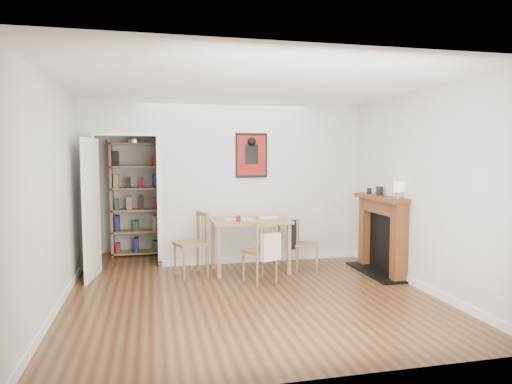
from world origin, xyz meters
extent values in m
plane|color=brown|center=(0.00, 0.00, 0.00)|extent=(5.20, 5.20, 0.00)
plane|color=silver|center=(0.00, 2.60, 1.30)|extent=(4.50, 0.00, 4.50)
plane|color=silver|center=(0.00, -2.60, 1.30)|extent=(4.50, 0.00, 4.50)
plane|color=silver|center=(-2.25, 0.00, 1.30)|extent=(0.00, 5.20, 5.20)
plane|color=silver|center=(2.25, 0.00, 1.30)|extent=(0.00, 5.20, 5.20)
plane|color=white|center=(0.00, 0.00, 2.60)|extent=(5.20, 5.20, 0.00)
cube|color=silver|center=(0.57, 1.40, 1.30)|extent=(3.35, 0.10, 2.60)
cube|color=silver|center=(-2.12, 1.40, 1.30)|extent=(0.25, 0.10, 2.60)
cube|color=silver|center=(-1.55, 1.40, 2.33)|extent=(0.90, 0.10, 0.55)
cube|color=white|center=(-2.03, 1.40, 1.02)|extent=(0.06, 0.14, 2.05)
cube|color=white|center=(-1.07, 1.40, 1.02)|extent=(0.06, 0.14, 2.05)
cube|color=white|center=(0.57, 1.34, 0.05)|extent=(3.35, 0.02, 0.10)
cube|color=white|center=(-2.24, -0.60, 0.05)|extent=(0.02, 4.00, 0.10)
cube|color=white|center=(2.24, -0.60, 0.05)|extent=(0.02, 4.00, 0.10)
cube|color=white|center=(-2.02, 0.93, 1.00)|extent=(0.15, 0.80, 2.00)
cube|color=black|center=(0.40, 1.33, 1.75)|extent=(0.52, 0.02, 0.72)
cube|color=maroon|center=(0.40, 1.32, 1.75)|extent=(0.46, 0.00, 0.64)
cube|color=#9A7647|center=(0.25, 0.76, 0.77)|extent=(1.17, 0.74, 0.04)
cube|color=#9A7647|center=(-0.27, 0.46, 0.38)|extent=(0.05, 0.05, 0.75)
cube|color=#9A7647|center=(0.77, 0.46, 0.38)|extent=(0.05, 0.05, 0.75)
cube|color=#9A7647|center=(-0.27, 1.07, 0.38)|extent=(0.05, 0.05, 0.75)
cube|color=#9A7647|center=(0.77, 1.07, 0.38)|extent=(0.05, 0.05, 0.75)
cube|color=black|center=(0.93, 0.72, 0.55)|extent=(0.19, 0.33, 0.41)
cube|color=beige|center=(0.35, -0.01, 0.53)|extent=(0.30, 0.20, 0.37)
cube|color=#9A7647|center=(-1.86, 2.35, 1.00)|extent=(0.04, 0.34, 1.99)
cube|color=#9A7647|center=(-1.06, 2.35, 1.00)|extent=(0.04, 0.34, 1.99)
cube|color=#9A7647|center=(-1.46, 2.35, 0.04)|extent=(0.84, 0.34, 0.03)
cube|color=#9A7647|center=(-1.46, 2.35, 0.80)|extent=(0.84, 0.34, 0.03)
cube|color=#9A7647|center=(-1.46, 2.35, 1.95)|extent=(0.84, 0.34, 0.03)
cube|color=maroon|center=(-1.46, 2.35, 1.00)|extent=(0.73, 0.27, 0.27)
cube|color=brown|center=(2.15, -0.24, 0.55)|extent=(0.20, 0.16, 1.10)
cube|color=brown|center=(2.15, 0.74, 0.55)|extent=(0.20, 0.16, 1.10)
cube|color=brown|center=(2.12, 0.25, 1.13)|extent=(0.30, 1.21, 0.06)
cube|color=brown|center=(2.15, 0.25, 1.00)|extent=(0.20, 0.85, 0.20)
cube|color=black|center=(2.21, 0.25, 0.45)|extent=(0.08, 0.81, 0.88)
cube|color=black|center=(2.09, 0.25, 0.01)|extent=(0.45, 1.25, 0.03)
cylinder|color=maroon|center=(0.04, 0.60, 0.84)|extent=(0.07, 0.07, 0.09)
sphere|color=orange|center=(0.40, 0.88, 0.83)|extent=(0.07, 0.07, 0.07)
cube|color=beige|center=(0.10, 0.84, 0.80)|extent=(0.42, 0.33, 0.00)
cube|color=silver|center=(0.56, 0.86, 0.80)|extent=(0.34, 0.27, 0.02)
cylinder|color=silver|center=(2.18, -0.15, 1.20)|extent=(0.08, 0.08, 0.09)
cylinder|color=beige|center=(2.18, -0.15, 1.32)|extent=(0.15, 0.15, 0.15)
cylinder|color=black|center=(2.17, 0.40, 1.22)|extent=(0.10, 0.10, 0.12)
cylinder|color=black|center=(2.11, 0.60, 1.20)|extent=(0.07, 0.07, 0.09)
camera|label=1|loc=(-1.18, -5.87, 1.78)|focal=32.00mm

